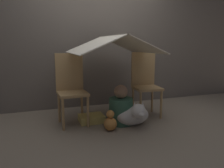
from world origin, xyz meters
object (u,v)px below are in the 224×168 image
at_px(chair_left, 71,86).
at_px(person_front, 121,108).
at_px(chair_right, 145,82).
at_px(dog, 134,115).

bearing_deg(chair_left, person_front, -24.38).
relative_size(chair_left, chair_right, 1.00).
bearing_deg(chair_right, chair_left, -174.35).
bearing_deg(dog, person_front, 131.50).
distance_m(chair_right, person_front, 0.66).
relative_size(chair_right, person_front, 1.77).
relative_size(chair_left, person_front, 1.77).
relative_size(chair_right, dog, 2.06).
bearing_deg(person_front, chair_left, 158.22).
xyz_separation_m(chair_left, chair_right, (1.17, -0.00, 0.00)).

